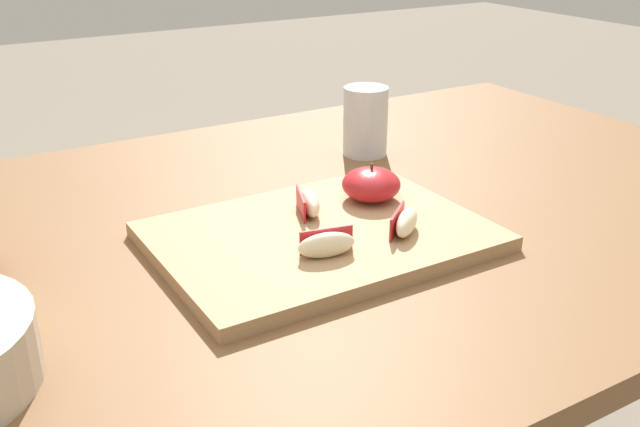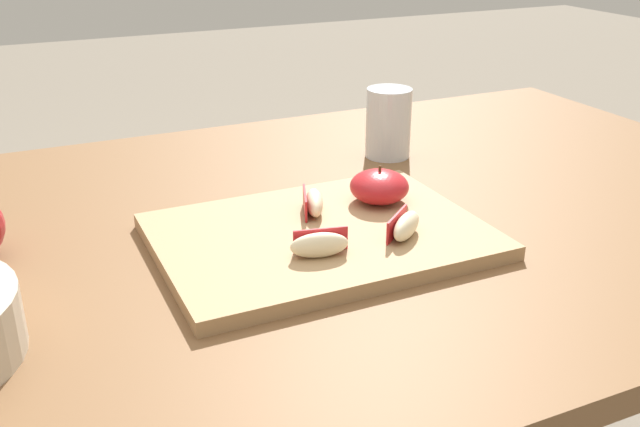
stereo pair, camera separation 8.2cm
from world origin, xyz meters
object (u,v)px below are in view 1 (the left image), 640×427
object	(u,v)px
apple_half_skin_up	(371,184)
drinking_glass_water	(365,121)
apple_wedge_back	(326,244)
cutting_board	(320,236)
apple_wedge_right	(309,203)
apple_wedge_left	(406,222)

from	to	relation	value
apple_half_skin_up	drinking_glass_water	xyz separation A→B (m)	(0.12, 0.19, 0.02)
drinking_glass_water	apple_wedge_back	bearing A→B (deg)	-130.34
cutting_board	apple_wedge_back	distance (m)	0.07
cutting_board	drinking_glass_water	bearing A→B (deg)	46.66
apple_wedge_right	apple_wedge_left	xyz separation A→B (m)	(0.06, -0.10, 0.00)
cutting_board	apple_half_skin_up	distance (m)	0.11
apple_wedge_right	apple_wedge_left	size ratio (longest dim) A/B	1.07
cutting_board	apple_wedge_back	bearing A→B (deg)	-115.70
apple_wedge_back	apple_wedge_left	bearing A→B (deg)	1.68
apple_wedge_right	apple_wedge_left	distance (m)	0.12
apple_half_skin_up	drinking_glass_water	distance (m)	0.23
cutting_board	apple_half_skin_up	size ratio (longest dim) A/B	5.02
apple_half_skin_up	drinking_glass_water	bearing A→B (deg)	57.55
apple_wedge_back	apple_wedge_left	world-z (taller)	same
apple_wedge_left	apple_wedge_back	bearing A→B (deg)	-178.32
apple_wedge_back	drinking_glass_water	xyz separation A→B (m)	(0.25, 0.30, 0.02)
apple_wedge_back	apple_wedge_right	bearing A→B (deg)	68.51
apple_wedge_right	apple_wedge_back	bearing A→B (deg)	-111.49
apple_wedge_back	drinking_glass_water	world-z (taller)	drinking_glass_water
drinking_glass_water	apple_half_skin_up	bearing A→B (deg)	-122.45
cutting_board	apple_wedge_left	distance (m)	0.10
apple_wedge_back	apple_half_skin_up	bearing A→B (deg)	38.97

